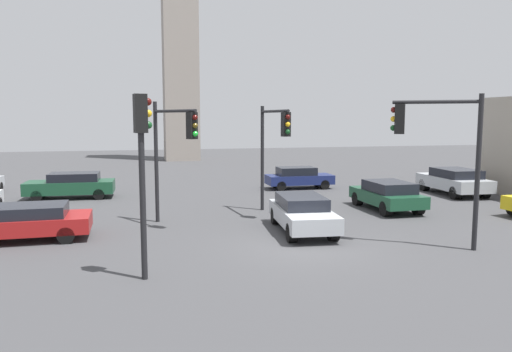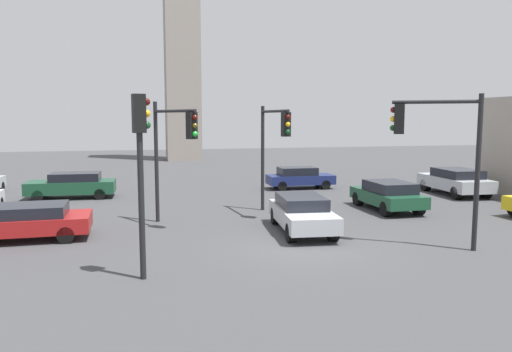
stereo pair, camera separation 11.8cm
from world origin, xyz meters
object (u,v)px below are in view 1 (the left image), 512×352
at_px(traffic_light_3, 142,151).
at_px(car_3, 71,185).
at_px(car_5, 302,212).
at_px(car_8, 387,195).
at_px(car_0, 299,177).
at_px(car_4, 454,181).
at_px(traffic_light_0, 274,138).
at_px(traffic_light_2, 174,140).
at_px(traffic_light_1, 438,140).
at_px(car_2, 21,221).

xyz_separation_m(traffic_light_3, car_3, (-3.49, 14.66, -2.71)).
distance_m(car_5, car_8, 6.22).
distance_m(car_0, car_4, 8.89).
distance_m(traffic_light_0, car_8, 6.14).
relative_size(traffic_light_2, car_0, 1.22).
relative_size(traffic_light_1, car_8, 1.21).
distance_m(traffic_light_2, car_3, 10.02).
xyz_separation_m(traffic_light_0, car_0, (3.81, 7.65, -2.74)).
bearing_deg(car_2, traffic_light_0, -168.14).
relative_size(traffic_light_3, car_2, 1.03).
distance_m(car_2, car_5, 10.11).
bearing_deg(traffic_light_1, car_2, 15.16).
distance_m(car_2, car_4, 22.09).
bearing_deg(traffic_light_1, traffic_light_2, -0.03).
xyz_separation_m(traffic_light_3, car_2, (-4.11, 5.36, -2.76)).
height_order(traffic_light_2, traffic_light_3, traffic_light_2).
bearing_deg(car_5, traffic_light_3, -48.73).
height_order(traffic_light_1, car_3, traffic_light_1).
height_order(traffic_light_1, car_4, traffic_light_1).
bearing_deg(traffic_light_2, traffic_light_1, 27.54).
bearing_deg(car_8, car_4, -60.34).
height_order(traffic_light_0, car_2, traffic_light_0).
bearing_deg(car_2, car_8, -172.90).
bearing_deg(traffic_light_3, car_4, 21.29).
relative_size(car_3, car_8, 1.10).
relative_size(car_2, car_5, 1.04).
relative_size(traffic_light_0, car_3, 1.05).
xyz_separation_m(traffic_light_1, car_5, (-3.51, 3.21, -2.84)).
height_order(traffic_light_2, car_8, traffic_light_2).
relative_size(car_2, car_4, 1.00).
relative_size(traffic_light_1, car_5, 1.10).
relative_size(traffic_light_2, car_4, 1.04).
bearing_deg(traffic_light_2, traffic_light_3, -41.40).
distance_m(traffic_light_0, car_0, 8.97).
xyz_separation_m(car_0, car_5, (-3.63, -10.94, 0.04)).
bearing_deg(car_3, car_8, 156.14).
bearing_deg(traffic_light_0, car_8, 82.48).
bearing_deg(car_3, traffic_light_0, 144.60).
relative_size(traffic_light_2, car_5, 1.08).
xyz_separation_m(car_4, car_5, (-11.36, -6.56, -0.05)).
distance_m(car_2, car_8, 15.52).
height_order(car_0, car_3, car_3).
xyz_separation_m(traffic_light_1, car_3, (-12.93, 13.63, -2.85)).
height_order(car_4, car_8, car_4).
bearing_deg(car_4, car_5, 123.34).
distance_m(traffic_light_3, car_3, 15.31).
distance_m(traffic_light_1, car_3, 19.00).
bearing_deg(traffic_light_3, car_3, 92.68).
xyz_separation_m(traffic_light_2, car_8, (9.95, 1.14, -2.69)).
distance_m(traffic_light_3, car_2, 7.30).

